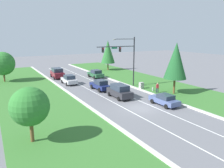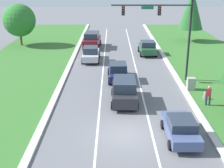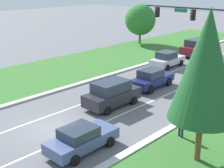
# 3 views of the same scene
# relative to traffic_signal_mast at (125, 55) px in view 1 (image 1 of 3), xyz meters

# --- Properties ---
(ground_plane) EXTENTS (160.00, 160.00, 0.00)m
(ground_plane) POSITION_rel_traffic_signal_mast_xyz_m (-4.42, -10.76, -5.78)
(ground_plane) COLOR slate
(curb_strip_right) EXTENTS (0.50, 90.00, 0.15)m
(curb_strip_right) POSITION_rel_traffic_signal_mast_xyz_m (1.23, -10.76, -5.71)
(curb_strip_right) COLOR beige
(curb_strip_right) RESTS_ON ground_plane
(curb_strip_left) EXTENTS (0.50, 90.00, 0.15)m
(curb_strip_left) POSITION_rel_traffic_signal_mast_xyz_m (-10.07, -10.76, -5.71)
(curb_strip_left) COLOR beige
(curb_strip_left) RESTS_ON ground_plane
(grass_verge_right) EXTENTS (10.00, 90.00, 0.08)m
(grass_verge_right) POSITION_rel_traffic_signal_mast_xyz_m (6.48, -10.76, -5.74)
(grass_verge_right) COLOR #38702D
(grass_verge_right) RESTS_ON ground_plane
(grass_verge_left) EXTENTS (10.00, 90.00, 0.08)m
(grass_verge_left) POSITION_rel_traffic_signal_mast_xyz_m (-15.32, -10.76, -5.74)
(grass_verge_left) COLOR #38702D
(grass_verge_left) RESTS_ON ground_plane
(lane_stripe_inner_left) EXTENTS (0.14, 81.00, 0.01)m
(lane_stripe_inner_left) POSITION_rel_traffic_signal_mast_xyz_m (-6.22, -10.76, -5.78)
(lane_stripe_inner_left) COLOR white
(lane_stripe_inner_left) RESTS_ON ground_plane
(lane_stripe_inner_right) EXTENTS (0.14, 81.00, 0.01)m
(lane_stripe_inner_right) POSITION_rel_traffic_signal_mast_xyz_m (-2.62, -10.76, -5.78)
(lane_stripe_inner_right) COLOR white
(lane_stripe_inner_right) RESTS_ON ground_plane
(traffic_signal_mast) EXTENTS (7.41, 0.41, 8.79)m
(traffic_signal_mast) POSITION_rel_traffic_signal_mast_xyz_m (0.00, 0.00, 0.00)
(traffic_signal_mast) COLOR black
(traffic_signal_mast) RESTS_ON ground_plane
(forest_sedan) EXTENTS (2.20, 4.54, 1.75)m
(forest_sedan) POSITION_rel_traffic_signal_mast_xyz_m (-0.68, 10.43, -4.90)
(forest_sedan) COLOR #235633
(forest_sedan) RESTS_ON ground_plane
(burgundy_suv) EXTENTS (2.45, 5.10, 2.17)m
(burgundy_suv) POSITION_rel_traffic_signal_mast_xyz_m (-8.05, 14.27, -4.67)
(burgundy_suv) COLOR maroon
(burgundy_suv) RESTS_ON ground_plane
(navy_sedan) EXTENTS (2.07, 4.68, 1.75)m
(navy_sedan) POSITION_rel_traffic_signal_mast_xyz_m (-4.66, 0.22, -4.90)
(navy_sedan) COLOR navy
(navy_sedan) RESTS_ON ground_plane
(slate_blue_sedan) EXTENTS (2.01, 4.33, 1.49)m
(slate_blue_sedan) POSITION_rel_traffic_signal_mast_xyz_m (-0.91, -11.31, -5.03)
(slate_blue_sedan) COLOR #475684
(slate_blue_sedan) RESTS_ON ground_plane
(silver_sedan) EXTENTS (2.09, 4.54, 1.75)m
(silver_sedan) POSITION_rel_traffic_signal_mast_xyz_m (-7.76, 7.23, -4.92)
(silver_sedan) COLOR silver
(silver_sedan) RESTS_ON ground_plane
(charcoal_suv) EXTENTS (2.18, 4.67, 2.01)m
(charcoal_suv) POSITION_rel_traffic_signal_mast_xyz_m (-4.25, -5.37, -4.77)
(charcoal_suv) COLOR #28282D
(charcoal_suv) RESTS_ON ground_plane
(utility_cabinet) EXTENTS (0.70, 0.60, 1.17)m
(utility_cabinet) POSITION_rel_traffic_signal_mast_xyz_m (1.82, -2.64, -5.20)
(utility_cabinet) COLOR #9E9E99
(utility_cabinet) RESTS_ON ground_plane
(pedestrian) EXTENTS (0.43, 0.33, 1.69)m
(pedestrian) POSITION_rel_traffic_signal_mast_xyz_m (2.33, -6.15, -4.85)
(pedestrian) COLOR #232842
(pedestrian) RESTS_ON ground_plane
(fire_hydrant) EXTENTS (0.34, 0.20, 0.70)m
(fire_hydrant) POSITION_rel_traffic_signal_mast_xyz_m (2.44, -4.91, -5.44)
(fire_hydrant) COLOR #B7B7BC
(fire_hydrant) RESTS_ON ground_plane
(conifer_near_right_tree) EXTENTS (3.63, 3.63, 7.77)m
(conifer_near_right_tree) POSITION_rel_traffic_signal_mast_xyz_m (6.54, 18.20, -0.93)
(conifer_near_right_tree) COLOR brown
(conifer_near_right_tree) RESTS_ON ground_plane
(oak_near_left_tree) EXTENTS (3.32, 3.32, 4.92)m
(oak_near_left_tree) POSITION_rel_traffic_signal_mast_xyz_m (-18.03, -13.45, -2.53)
(oak_near_left_tree) COLOR brown
(oak_near_left_tree) RESTS_ON ground_plane
(conifer_far_right_tree) EXTENTS (3.47, 3.47, 8.05)m
(conifer_far_right_tree) POSITION_rel_traffic_signal_mast_xyz_m (4.34, -7.77, -0.53)
(conifer_far_right_tree) COLOR brown
(conifer_far_right_tree) RESTS_ON ground_plane
(oak_far_left_tree) EXTENTS (4.59, 4.59, 5.95)m
(oak_far_left_tree) POSITION_rel_traffic_signal_mast_xyz_m (-18.32, 15.47, -2.13)
(oak_far_left_tree) COLOR brown
(oak_far_left_tree) RESTS_ON ground_plane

